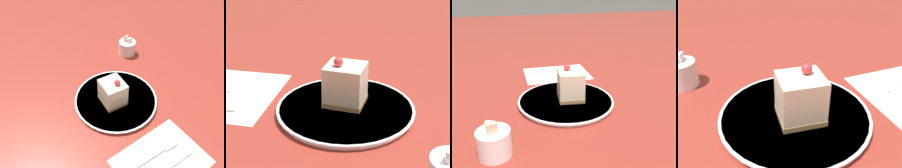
{
  "view_description": "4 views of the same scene",
  "coord_description": "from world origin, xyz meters",
  "views": [
    {
      "loc": [
        0.37,
        -0.31,
        0.56
      ],
      "look_at": [
        -0.03,
        -0.02,
        0.07
      ],
      "focal_mm": 35.0,
      "sensor_mm": 36.0,
      "label": 1
    },
    {
      "loc": [
        -0.13,
        0.62,
        0.37
      ],
      "look_at": [
        0.0,
        -0.03,
        0.05
      ],
      "focal_mm": 60.0,
      "sensor_mm": 36.0,
      "label": 2
    },
    {
      "loc": [
        -0.64,
        0.15,
        0.33
      ],
      "look_at": [
        -0.02,
        -0.01,
        0.06
      ],
      "focal_mm": 40.0,
      "sensor_mm": 36.0,
      "label": 3
    },
    {
      "loc": [
        -0.15,
        -0.35,
        0.29
      ],
      "look_at": [
        -0.02,
        -0.01,
        0.07
      ],
      "focal_mm": 40.0,
      "sensor_mm": 36.0,
      "label": 4
    }
  ],
  "objects": [
    {
      "name": "ground_plane",
      "position": [
        0.0,
        0.0,
        0.0
      ],
      "size": [
        4.0,
        4.0,
        0.0
      ],
      "primitive_type": "plane",
      "color": "maroon"
    },
    {
      "name": "plate",
      "position": [
        -0.02,
        -0.02,
        0.01
      ],
      "size": [
        0.27,
        0.27,
        0.01
      ],
      "color": "white",
      "rests_on": "ground_plane"
    },
    {
      "name": "cake_slice",
      "position": [
        -0.01,
        -0.03,
        0.05
      ],
      "size": [
        0.08,
        0.08,
        0.1
      ],
      "rotation": [
        0.0,
        0.0,
        -0.11
      ],
      "color": "#9E7547",
      "rests_on": "plate"
    },
    {
      "name": "napkin",
      "position": [
        0.23,
        -0.05,
        0.0
      ],
      "size": [
        0.17,
        0.24,
        0.0
      ],
      "rotation": [
        0.0,
        0.0,
        -0.01
      ],
      "color": "white",
      "rests_on": "ground_plane"
    },
    {
      "name": "fork",
      "position": [
        0.21,
        -0.03,
        0.01
      ],
      "size": [
        0.02,
        0.15,
        0.0
      ],
      "rotation": [
        0.0,
        0.0,
        -0.06
      ],
      "color": "silver",
      "rests_on": "napkin"
    },
    {
      "name": "knife",
      "position": [
        0.25,
        -0.06,
        0.01
      ],
      "size": [
        0.02,
        0.17,
        0.0
      ],
      "rotation": [
        0.0,
        0.0,
        -0.06
      ],
      "color": "silver",
      "rests_on": "napkin"
    }
  ]
}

